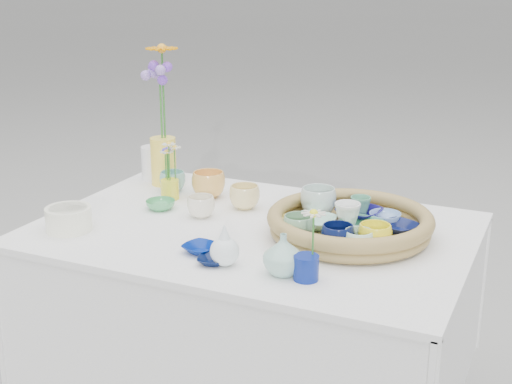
% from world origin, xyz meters
% --- Properties ---
extents(wicker_tray, '(0.47, 0.47, 0.08)m').
position_xyz_m(wicker_tray, '(0.28, 0.05, 0.80)').
color(wicker_tray, olive).
rests_on(wicker_tray, display_table).
extents(tray_ceramic_0, '(0.16, 0.16, 0.03)m').
position_xyz_m(tray_ceramic_0, '(0.27, 0.16, 0.80)').
color(tray_ceramic_0, '#130E56').
rests_on(tray_ceramic_0, wicker_tray).
extents(tray_ceramic_1, '(0.13, 0.13, 0.03)m').
position_xyz_m(tray_ceramic_1, '(0.41, 0.10, 0.80)').
color(tray_ceramic_1, '#091141').
rests_on(tray_ceramic_1, wicker_tray).
extents(tray_ceramic_2, '(0.10, 0.10, 0.07)m').
position_xyz_m(tray_ceramic_2, '(0.38, -0.06, 0.82)').
color(tray_ceramic_2, yellow).
rests_on(tray_ceramic_2, wicker_tray).
extents(tray_ceramic_3, '(0.15, 0.15, 0.03)m').
position_xyz_m(tray_ceramic_3, '(0.31, 0.06, 0.80)').
color(tray_ceramic_3, '#327658').
rests_on(tray_ceramic_3, wicker_tray).
extents(tray_ceramic_4, '(0.09, 0.09, 0.07)m').
position_xyz_m(tray_ceramic_4, '(0.17, -0.07, 0.82)').
color(tray_ceramic_4, '#71A17A').
rests_on(tray_ceramic_4, wicker_tray).
extents(tray_ceramic_5, '(0.12, 0.12, 0.03)m').
position_xyz_m(tray_ceramic_5, '(0.18, 0.03, 0.80)').
color(tray_ceramic_5, '#98D3C0').
rests_on(tray_ceramic_5, wicker_tray).
extents(tray_ceramic_6, '(0.13, 0.13, 0.09)m').
position_xyz_m(tray_ceramic_6, '(0.15, 0.14, 0.83)').
color(tray_ceramic_6, silver).
rests_on(tray_ceramic_6, wicker_tray).
extents(tray_ceramic_7, '(0.09, 0.09, 0.07)m').
position_xyz_m(tray_ceramic_7, '(0.26, 0.08, 0.82)').
color(tray_ceramic_7, white).
rests_on(tray_ceramic_7, wicker_tray).
extents(tray_ceramic_8, '(0.11, 0.11, 0.03)m').
position_xyz_m(tray_ceramic_8, '(0.35, 0.16, 0.80)').
color(tray_ceramic_8, '#8AB6E8').
rests_on(tray_ceramic_8, wicker_tray).
extents(tray_ceramic_9, '(0.09, 0.09, 0.07)m').
position_xyz_m(tray_ceramic_9, '(0.29, -0.10, 0.82)').
color(tray_ceramic_9, '#081240').
rests_on(tray_ceramic_9, wicker_tray).
extents(tray_ceramic_10, '(0.12, 0.12, 0.03)m').
position_xyz_m(tray_ceramic_10, '(0.13, -0.01, 0.80)').
color(tray_ceramic_10, '#F8D55A').
rests_on(tray_ceramic_10, wicker_tray).
extents(tray_ceramic_11, '(0.09, 0.09, 0.06)m').
position_xyz_m(tray_ceramic_11, '(0.35, -0.10, 0.81)').
color(tray_ceramic_11, silver).
rests_on(tray_ceramic_11, wicker_tray).
extents(tray_ceramic_12, '(0.08, 0.08, 0.06)m').
position_xyz_m(tray_ceramic_12, '(0.27, 0.19, 0.81)').
color(tray_ceramic_12, '#529976').
rests_on(tray_ceramic_12, wicker_tray).
extents(loose_ceramic_0, '(0.13, 0.13, 0.09)m').
position_xyz_m(loose_ceramic_0, '(-0.26, 0.21, 0.81)').
color(loose_ceramic_0, '#E9AB53').
rests_on(loose_ceramic_0, display_table).
extents(loose_ceramic_1, '(0.12, 0.12, 0.08)m').
position_xyz_m(loose_ceramic_1, '(-0.10, 0.15, 0.80)').
color(loose_ceramic_1, '#EED88D').
rests_on(loose_ceramic_1, display_table).
extents(loose_ceramic_2, '(0.10, 0.10, 0.03)m').
position_xyz_m(loose_ceramic_2, '(-0.34, 0.03, 0.78)').
color(loose_ceramic_2, '#47A360').
rests_on(loose_ceramic_2, display_table).
extents(loose_ceramic_3, '(0.11, 0.11, 0.07)m').
position_xyz_m(loose_ceramic_3, '(-0.19, 0.02, 0.80)').
color(loose_ceramic_3, '#F2E9CE').
rests_on(loose_ceramic_3, display_table).
extents(loose_ceramic_4, '(0.11, 0.11, 0.02)m').
position_xyz_m(loose_ceramic_4, '(-0.05, -0.23, 0.78)').
color(loose_ceramic_4, navy).
rests_on(loose_ceramic_4, display_table).
extents(loose_ceramic_5, '(0.11, 0.11, 0.07)m').
position_xyz_m(loose_ceramic_5, '(-0.40, 0.22, 0.80)').
color(loose_ceramic_5, '#7ABAAD').
rests_on(loose_ceramic_5, display_table).
extents(loose_ceramic_6, '(0.09, 0.09, 0.02)m').
position_xyz_m(loose_ceramic_6, '(0.02, -0.29, 0.77)').
color(loose_ceramic_6, '#051038').
rests_on(loose_ceramic_6, display_table).
extents(fluted_bowl, '(0.13, 0.13, 0.07)m').
position_xyz_m(fluted_bowl, '(-0.48, -0.24, 0.80)').
color(fluted_bowl, white).
rests_on(fluted_bowl, display_table).
extents(bud_vase_paleblue, '(0.10, 0.10, 0.12)m').
position_xyz_m(bud_vase_paleblue, '(0.05, -0.28, 0.82)').
color(bud_vase_paleblue, white).
rests_on(bud_vase_paleblue, display_table).
extents(bud_vase_seafoam, '(0.13, 0.13, 0.11)m').
position_xyz_m(bud_vase_seafoam, '(0.21, -0.27, 0.82)').
color(bud_vase_seafoam, '#94C5B5').
rests_on(bud_vase_seafoam, display_table).
extents(bud_vase_cobalt, '(0.07, 0.07, 0.06)m').
position_xyz_m(bud_vase_cobalt, '(0.27, -0.28, 0.80)').
color(bud_vase_cobalt, navy).
rests_on(bud_vase_cobalt, display_table).
extents(single_daisy, '(0.09, 0.09, 0.13)m').
position_xyz_m(single_daisy, '(0.28, -0.26, 0.88)').
color(single_daisy, beige).
rests_on(single_daisy, bud_vase_cobalt).
extents(tall_vase_yellow, '(0.09, 0.09, 0.17)m').
position_xyz_m(tall_vase_yellow, '(-0.47, 0.27, 0.85)').
color(tall_vase_yellow, '#FEDD46').
rests_on(tall_vase_yellow, display_table).
extents(gerbera, '(0.16, 0.16, 0.33)m').
position_xyz_m(gerbera, '(-0.47, 0.28, 1.09)').
color(gerbera, orange).
rests_on(gerbera, tall_vase_yellow).
extents(hydrangea, '(0.10, 0.10, 0.31)m').
position_xyz_m(hydrangea, '(-0.47, 0.27, 1.04)').
color(hydrangea, purple).
rests_on(hydrangea, tall_vase_yellow).
extents(white_pitcher, '(0.14, 0.12, 0.12)m').
position_xyz_m(white_pitcher, '(-0.54, 0.31, 0.83)').
color(white_pitcher, white).
rests_on(white_pitcher, display_table).
extents(daisy_cup, '(0.06, 0.06, 0.07)m').
position_xyz_m(daisy_cup, '(-0.37, 0.14, 0.80)').
color(daisy_cup, yellow).
rests_on(daisy_cup, display_table).
extents(daisy_posy, '(0.08, 0.08, 0.13)m').
position_xyz_m(daisy_posy, '(-0.37, 0.14, 0.90)').
color(daisy_posy, silver).
rests_on(daisy_posy, daisy_cup).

